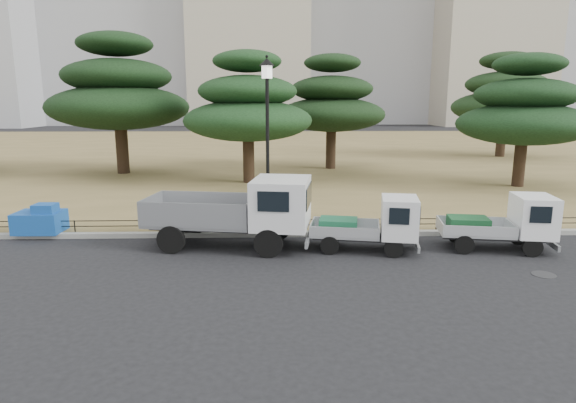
{
  "coord_description": "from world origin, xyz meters",
  "views": [
    {
      "loc": [
        -0.4,
        -12.73,
        4.35
      ],
      "look_at": [
        0.0,
        2.0,
        1.3
      ],
      "focal_mm": 30.0,
      "sensor_mm": 36.0,
      "label": 1
    }
  ],
  "objects_px": {
    "truck_large": "(238,209)",
    "truck_kei_front": "(373,224)",
    "truck_kei_rear": "(504,223)",
    "tarp_pile": "(40,221)",
    "street_lamp": "(267,116)"
  },
  "relations": [
    {
      "from": "truck_large",
      "to": "truck_kei_front",
      "type": "distance_m",
      "value": 4.04
    },
    {
      "from": "truck_kei_rear",
      "to": "tarp_pile",
      "type": "relative_size",
      "value": 2.29
    },
    {
      "from": "truck_kei_front",
      "to": "tarp_pile",
      "type": "height_order",
      "value": "truck_kei_front"
    },
    {
      "from": "truck_large",
      "to": "street_lamp",
      "type": "distance_m",
      "value": 3.19
    },
    {
      "from": "street_lamp",
      "to": "truck_large",
      "type": "bearing_deg",
      "value": -121.42
    },
    {
      "from": "truck_large",
      "to": "truck_kei_front",
      "type": "bearing_deg",
      "value": 2.13
    },
    {
      "from": "truck_kei_front",
      "to": "truck_kei_rear",
      "type": "xyz_separation_m",
      "value": [
        3.94,
        -0.02,
        0.02
      ]
    },
    {
      "from": "truck_large",
      "to": "truck_kei_rear",
      "type": "relative_size",
      "value": 1.53
    },
    {
      "from": "tarp_pile",
      "to": "truck_kei_rear",
      "type": "bearing_deg",
      "value": -7.2
    },
    {
      "from": "truck_large",
      "to": "truck_kei_rear",
      "type": "height_order",
      "value": "truck_large"
    },
    {
      "from": "truck_kei_front",
      "to": "truck_kei_rear",
      "type": "bearing_deg",
      "value": 10.56
    },
    {
      "from": "truck_large",
      "to": "street_lamp",
      "type": "xyz_separation_m",
      "value": [
        0.88,
        1.43,
        2.72
      ]
    },
    {
      "from": "truck_kei_front",
      "to": "tarp_pile",
      "type": "relative_size",
      "value": 2.23
    },
    {
      "from": "tarp_pile",
      "to": "truck_kei_front",
      "type": "bearing_deg",
      "value": -9.74
    },
    {
      "from": "truck_large",
      "to": "truck_kei_front",
      "type": "height_order",
      "value": "truck_large"
    }
  ]
}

